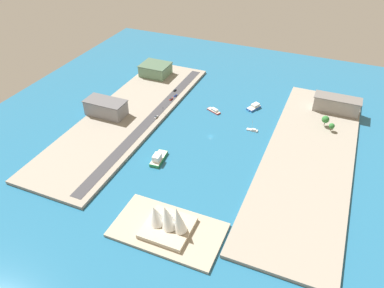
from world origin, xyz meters
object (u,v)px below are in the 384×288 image
object	(u,v)px
pickup_red	(171,99)
hatchback_blue	(176,95)
van_white	(156,117)
carpark_squat_concrete	(337,104)
ferry_green_doubledeck	(158,158)
catamaran_blue	(254,107)
sailboat_small_white	(252,130)
warehouse_low_gray	(106,108)
terminal_long_green	(155,69)
opera_landmark	(167,221)
suv_black	(175,90)
tugboat_red	(214,111)
traffic_light_waterfront	(163,109)

from	to	relation	value
pickup_red	hatchback_blue	distance (m)	8.63
pickup_red	van_white	world-z (taller)	van_white
hatchback_blue	carpark_squat_concrete	bearing A→B (deg)	-167.87
pickup_red	ferry_green_doubledeck	bearing A→B (deg)	109.31
catamaran_blue	sailboat_small_white	xyz separation A→B (m)	(-9.11, 39.37, -0.89)
sailboat_small_white	warehouse_low_gray	distance (m)	140.05
catamaran_blue	terminal_long_green	world-z (taller)	terminal_long_green
catamaran_blue	opera_landmark	xyz separation A→B (m)	(10.64, 176.19, 8.00)
hatchback_blue	suv_black	size ratio (longest dim) A/B	0.99
terminal_long_green	tugboat_red	bearing A→B (deg)	152.19
catamaran_blue	warehouse_low_gray	size ratio (longest dim) A/B	0.42
tugboat_red	warehouse_low_gray	distance (m)	104.73
suv_black	opera_landmark	size ratio (longest dim) A/B	0.15
carpark_squat_concrete	opera_landmark	bearing A→B (deg)	66.52
catamaran_blue	traffic_light_waterfront	size ratio (longest dim) A/B	2.53
carpark_squat_concrete	hatchback_blue	world-z (taller)	carpark_squat_concrete
van_white	tugboat_red	bearing A→B (deg)	-141.61
terminal_long_green	suv_black	size ratio (longest dim) A/B	6.76
warehouse_low_gray	opera_landmark	size ratio (longest dim) A/B	1.27
terminal_long_green	hatchback_blue	size ratio (longest dim) A/B	6.81
carpark_squat_concrete	opera_landmark	size ratio (longest dim) A/B	1.41
ferry_green_doubledeck	traffic_light_waterfront	distance (m)	70.46
catamaran_blue	opera_landmark	bearing A→B (deg)	86.54
carpark_squat_concrete	opera_landmark	distance (m)	215.94
pickup_red	traffic_light_waterfront	distance (m)	27.68
ferry_green_doubledeck	pickup_red	world-z (taller)	ferry_green_doubledeck
terminal_long_green	traffic_light_waterfront	xyz separation A→B (m)	(-45.94, 72.87, -2.20)
catamaran_blue	traffic_light_waterfront	distance (m)	91.40
traffic_light_waterfront	warehouse_low_gray	bearing A→B (deg)	24.98
sailboat_small_white	warehouse_low_gray	bearing A→B (deg)	12.85
suv_black	traffic_light_waterfront	bearing A→B (deg)	101.16
tugboat_red	catamaran_blue	xyz separation A→B (m)	(-34.94, -21.55, 0.46)
terminal_long_green	traffic_light_waterfront	bearing A→B (deg)	122.23
tugboat_red	hatchback_blue	bearing A→B (deg)	-11.85
tugboat_red	ferry_green_doubledeck	xyz separation A→B (m)	(15.24, 90.58, 1.26)
terminal_long_green	van_white	size ratio (longest dim) A/B	6.38
suv_black	traffic_light_waterfront	world-z (taller)	traffic_light_waterfront
catamaran_blue	van_white	bearing A→B (deg)	35.61
tugboat_red	carpark_squat_concrete	xyz separation A→B (m)	(-110.33, -43.42, 8.85)
terminal_long_green	van_white	world-z (taller)	terminal_long_green
carpark_squat_concrete	terminal_long_green	distance (m)	199.28
catamaran_blue	pickup_red	bearing A→B (deg)	13.91
tugboat_red	terminal_long_green	distance (m)	100.84
warehouse_low_gray	catamaran_blue	bearing A→B (deg)	-151.01
catamaran_blue	sailboat_small_white	bearing A→B (deg)	103.03
suv_black	opera_landmark	bearing A→B (deg)	113.61
hatchback_blue	opera_landmark	size ratio (longest dim) A/B	0.15
carpark_squat_concrete	traffic_light_waterfront	world-z (taller)	carpark_squat_concrete
terminal_long_green	hatchback_blue	world-z (taller)	terminal_long_green
terminal_long_green	suv_black	bearing A→B (deg)	143.87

